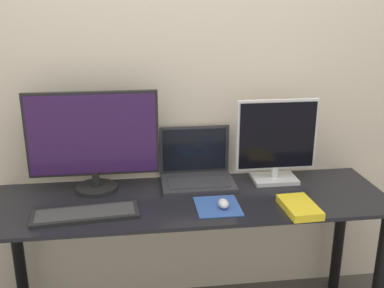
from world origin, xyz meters
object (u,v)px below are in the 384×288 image
at_px(monitor_right, 276,141).
at_px(keyboard, 86,214).
at_px(mouse, 223,204).
at_px(laptop, 196,169).
at_px(monitor_left, 93,140).
at_px(book, 299,207).

height_order(monitor_right, keyboard, monitor_right).
relative_size(keyboard, mouse, 6.27).
bearing_deg(mouse, monitor_right, 41.27).
bearing_deg(mouse, laptop, 102.59).
xyz_separation_m(laptop, mouse, (0.08, -0.34, -0.04)).
relative_size(monitor_left, keyboard, 1.33).
height_order(monitor_left, mouse, monitor_left).
height_order(monitor_right, laptop, monitor_right).
bearing_deg(mouse, monitor_left, 153.88).
relative_size(keyboard, book, 2.02).
distance_m(keyboard, mouse, 0.61).
bearing_deg(laptop, keyboard, -148.24).
xyz_separation_m(mouse, book, (0.33, -0.06, -0.01)).
xyz_separation_m(monitor_right, book, (0.01, -0.35, -0.20)).
bearing_deg(monitor_left, keyboard, -95.63).
distance_m(laptop, keyboard, 0.63).
distance_m(monitor_right, laptop, 0.43).
bearing_deg(laptop, monitor_left, -174.16).
xyz_separation_m(monitor_left, book, (0.92, -0.35, -0.24)).
height_order(monitor_right, book, monitor_right).
bearing_deg(mouse, book, -11.05).
relative_size(monitor_left, mouse, 8.35).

